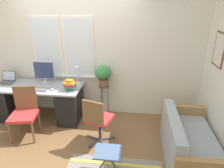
# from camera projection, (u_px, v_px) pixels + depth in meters

# --- Properties ---
(ground_plane) EXTENTS (14.00, 14.00, 0.00)m
(ground_plane) POSITION_uv_depth(u_px,v_px,m) (71.00, 129.00, 3.89)
(ground_plane) COLOR brown
(wall_back_with_window) EXTENTS (9.00, 0.12, 2.70)m
(wall_back_with_window) POSITION_uv_depth(u_px,v_px,m) (77.00, 52.00, 4.11)
(wall_back_with_window) COLOR white
(wall_back_with_window) RESTS_ON ground_plane
(wall_right_with_picture) EXTENTS (0.08, 9.00, 2.70)m
(wall_right_with_picture) POSITION_uv_depth(u_px,v_px,m) (223.00, 69.00, 3.09)
(wall_right_with_picture) COLOR white
(wall_right_with_picture) RESTS_ON ground_plane
(desk) EXTENTS (1.85, 0.73, 0.73)m
(desk) POSITION_uv_depth(u_px,v_px,m) (38.00, 101.00, 4.16)
(desk) COLOR #9EA3A8
(desk) RESTS_ON ground_plane
(laptop) EXTENTS (0.29, 0.26, 0.21)m
(laptop) POSITION_uv_depth(u_px,v_px,m) (7.00, 80.00, 4.19)
(laptop) COLOR #4C4C51
(laptop) RESTS_ON desk
(monitor) EXTENTS (0.43, 0.15, 0.46)m
(monitor) POSITION_uv_depth(u_px,v_px,m) (44.00, 71.00, 4.08)
(monitor) COLOR silver
(monitor) RESTS_ON desk
(keyboard) EXTENTS (0.43, 0.14, 0.02)m
(keyboard) POSITION_uv_depth(u_px,v_px,m) (37.00, 89.00, 3.84)
(keyboard) COLOR slate
(keyboard) RESTS_ON desk
(mouse) EXTENTS (0.04, 0.07, 0.04)m
(mouse) POSITION_uv_depth(u_px,v_px,m) (52.00, 89.00, 3.83)
(mouse) COLOR silver
(mouse) RESTS_ON desk
(desk_lamp) EXTENTS (0.12, 0.12, 0.38)m
(desk_lamp) POSITION_uv_depth(u_px,v_px,m) (77.00, 71.00, 4.04)
(desk_lamp) COLOR white
(desk_lamp) RESTS_ON desk
(book_stack) EXTENTS (0.22, 0.17, 0.21)m
(book_stack) POSITION_uv_depth(u_px,v_px,m) (70.00, 85.00, 3.80)
(book_stack) COLOR #2851B2
(book_stack) RESTS_ON desk
(desk_chair_wooden) EXTENTS (0.51, 0.52, 0.91)m
(desk_chair_wooden) POSITION_uv_depth(u_px,v_px,m) (24.00, 111.00, 3.57)
(desk_chair_wooden) COLOR brown
(desk_chair_wooden) RESTS_ON ground_plane
(office_chair_swivel) EXTENTS (0.53, 0.55, 0.88)m
(office_chair_swivel) POSITION_uv_depth(u_px,v_px,m) (98.00, 119.00, 3.35)
(office_chair_swivel) COLOR #47474C
(office_chair_swivel) RESTS_ON ground_plane
(couch_loveseat) EXTENTS (0.73, 1.41, 0.72)m
(couch_loveseat) POSITION_uv_depth(u_px,v_px,m) (187.00, 145.00, 3.08)
(couch_loveseat) COLOR #9EA8B2
(couch_loveseat) RESTS_ON ground_plane
(plant_stand) EXTENTS (0.21, 0.21, 0.70)m
(plant_stand) POSITION_uv_depth(u_px,v_px,m) (104.00, 91.00, 4.17)
(plant_stand) COLOR #333338
(plant_stand) RESTS_ON ground_plane
(potted_plant) EXTENTS (0.32, 0.32, 0.43)m
(potted_plant) POSITION_uv_depth(u_px,v_px,m) (104.00, 74.00, 4.03)
(potted_plant) COLOR brown
(potted_plant) RESTS_ON plant_stand
(folding_stool) EXTENTS (0.38, 0.32, 0.40)m
(folding_stool) POSITION_uv_depth(u_px,v_px,m) (108.00, 153.00, 2.78)
(folding_stool) COLOR slate
(folding_stool) RESTS_ON ground_plane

